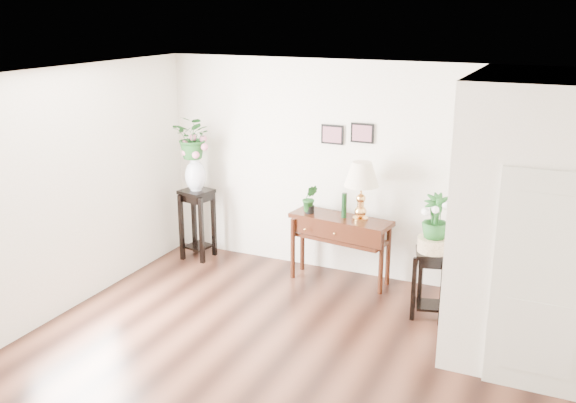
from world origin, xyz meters
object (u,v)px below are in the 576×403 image
Objects in this scene: plant_stand_a at (198,224)px; plant_stand_b at (431,284)px; table_lamp at (361,193)px; console_table at (340,249)px.

plant_stand_b is at bearing -8.04° from plant_stand_a.
table_lamp is at bearing 1.14° from plant_stand_a.
plant_stand_b is (1.29, -0.53, -0.03)m from console_table.
console_table is 0.83m from table_lamp.
plant_stand_a is (-2.36, -0.05, -0.72)m from table_lamp.
plant_stand_b is at bearing -14.17° from console_table.
table_lamp reaches higher than plant_stand_b.
plant_stand_a reaches higher than console_table.
plant_stand_a reaches higher than plant_stand_b.
plant_stand_a is at bearing 171.96° from plant_stand_b.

